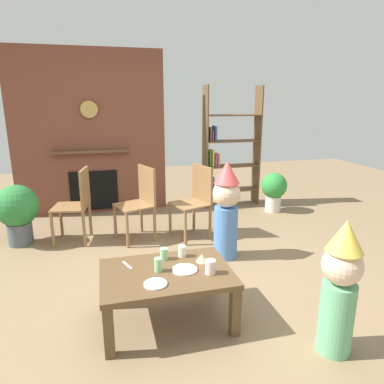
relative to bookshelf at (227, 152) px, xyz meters
name	(u,v)px	position (x,y,z in m)	size (l,w,h in m)	color
ground_plane	(187,287)	(-1.25, -2.40, -0.88)	(12.00, 12.00, 0.00)	#846B4C
brick_fireplace_feature	(90,134)	(-2.09, 0.20, 0.32)	(2.20, 0.28, 2.40)	brown
bookshelf	(227,152)	(0.00, 0.00, 0.00)	(0.90, 0.28, 1.90)	brown
coffee_table	(167,279)	(-1.52, -2.84, -0.52)	(0.98, 0.68, 0.42)	brown
paper_cup_near_left	(210,267)	(-1.21, -2.95, -0.40)	(0.08, 0.08, 0.11)	silver
paper_cup_near_right	(158,265)	(-1.58, -2.82, -0.40)	(0.06, 0.06, 0.11)	#8CD18C
paper_cup_center	(164,254)	(-1.50, -2.63, -0.41)	(0.07, 0.07, 0.09)	#8CD18C
paper_cup_far_left	(182,251)	(-1.35, -2.61, -0.41)	(0.07, 0.07, 0.09)	silver
paper_plate_front	(156,284)	(-1.63, -3.01, -0.45)	(0.17, 0.17, 0.01)	white
paper_plate_rear	(185,270)	(-1.38, -2.86, -0.45)	(0.19, 0.19, 0.01)	white
birthday_cake_slice	(202,258)	(-1.21, -2.74, -0.42)	(0.10, 0.10, 0.06)	#EAC68C
table_fork	(127,265)	(-1.80, -2.67, -0.45)	(0.15, 0.02, 0.01)	silver
child_with_cone_hat	(340,285)	(-0.48, -3.46, -0.37)	(0.26, 0.26, 0.95)	#66B27F
child_in_pink	(226,208)	(-0.69, -1.87, -0.31)	(0.30, 0.30, 1.07)	#4C7FC6
dining_chair_left	(78,201)	(-2.25, -1.01, -0.37)	(0.46, 0.46, 0.90)	olive
dining_chair_middle	(141,199)	(-1.52, -1.10, -0.37)	(0.51, 0.51, 0.90)	olive
dining_chair_right	(196,197)	(-0.84, -1.21, -0.37)	(0.51, 0.51, 0.90)	olive
potted_plant_tall	(274,189)	(0.58, -0.52, -0.52)	(0.39, 0.39, 0.61)	beige
potted_plant_short	(17,210)	(-2.95, -0.92, -0.45)	(0.49, 0.49, 0.73)	#4C5660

